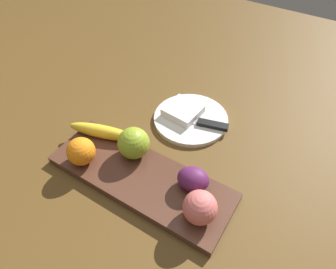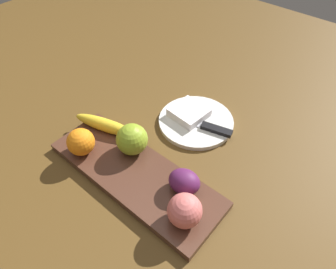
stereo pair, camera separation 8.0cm
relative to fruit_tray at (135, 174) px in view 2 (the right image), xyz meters
name	(u,v)px [view 2 (the right image)]	position (x,y,z in m)	size (l,w,h in m)	color
ground_plane	(117,174)	(0.04, 0.02, -0.01)	(2.40, 2.40, 0.00)	brown
fruit_tray	(135,174)	(0.00, 0.00, 0.00)	(0.47, 0.17, 0.02)	#533023
apple	(132,139)	(0.05, -0.05, 0.05)	(0.08, 0.08, 0.08)	#8BA827
banana	(105,125)	(0.16, -0.05, 0.03)	(0.19, 0.04, 0.04)	yellow
orange_near_apple	(81,142)	(0.15, 0.04, 0.05)	(0.07, 0.07, 0.07)	orange
peach	(184,211)	(-0.17, 0.03, 0.05)	(0.08, 0.08, 0.08)	#D66763
grape_bunch	(184,182)	(-0.12, -0.04, 0.04)	(0.08, 0.06, 0.06)	#561E4F
dinner_plate	(196,121)	(0.00, -0.26, 0.00)	(0.22, 0.22, 0.01)	white
folded_napkin	(189,112)	(0.03, -0.26, 0.02)	(0.10, 0.09, 0.02)	white
knife	(211,128)	(-0.06, -0.25, 0.01)	(0.18, 0.07, 0.01)	silver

